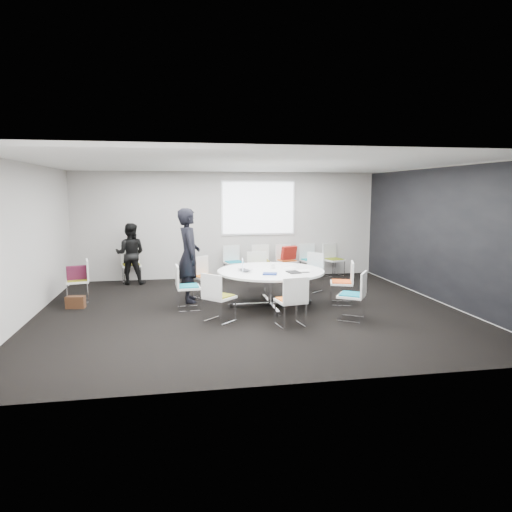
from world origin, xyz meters
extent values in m
cube|color=black|center=(0.00, 0.00, -0.02)|extent=(8.00, 7.00, 0.04)
cube|color=white|center=(0.00, 0.00, 2.82)|extent=(8.00, 7.00, 0.04)
cube|color=#ABA6A1|center=(0.00, 3.52, 1.40)|extent=(8.00, 0.04, 2.80)
cube|color=#ABA6A1|center=(0.00, -3.52, 1.40)|extent=(8.00, 0.04, 2.80)
cube|color=#ABA6A1|center=(-4.02, 0.00, 1.40)|extent=(0.04, 7.00, 2.80)
cube|color=#ABA6A1|center=(4.02, 0.00, 1.40)|extent=(0.04, 7.00, 2.80)
cube|color=black|center=(3.99, 0.00, 1.40)|extent=(0.01, 6.94, 2.74)
cube|color=silver|center=(0.47, 0.24, 0.04)|extent=(0.90, 0.90, 0.08)
cylinder|color=silver|center=(0.47, 0.24, 0.36)|extent=(0.10, 0.10, 0.65)
cylinder|color=white|center=(0.47, 0.24, 0.71)|extent=(2.12, 2.12, 0.04)
cube|color=white|center=(0.80, 3.46, 1.85)|extent=(1.90, 0.03, 1.35)
cube|color=silver|center=(1.92, 0.14, 0.21)|extent=(0.53, 0.53, 0.42)
cube|color=white|center=(1.92, 0.14, 0.44)|extent=(0.56, 0.57, 0.04)
cube|color=#CF4612|center=(1.92, 0.14, 0.47)|extent=(0.49, 0.50, 0.03)
cube|color=white|center=(2.12, 0.07, 0.67)|extent=(0.18, 0.45, 0.42)
cube|color=silver|center=(1.64, 1.41, 0.21)|extent=(0.59, 0.59, 0.42)
cube|color=white|center=(1.64, 1.41, 0.44)|extent=(0.63, 0.63, 0.04)
cube|color=#0B567E|center=(1.64, 1.41, 0.47)|extent=(0.55, 0.55, 0.03)
cube|color=white|center=(1.81, 1.54, 0.67)|extent=(0.31, 0.39, 0.42)
cube|color=silver|center=(0.45, 1.72, 0.21)|extent=(0.48, 0.48, 0.42)
cube|color=white|center=(0.45, 1.72, 0.44)|extent=(0.53, 0.51, 0.04)
cube|color=#627818|center=(0.45, 1.72, 0.47)|extent=(0.46, 0.44, 0.03)
cube|color=white|center=(0.49, 1.93, 0.67)|extent=(0.46, 0.11, 0.42)
cube|color=silver|center=(-0.76, 1.20, 0.21)|extent=(0.59, 0.59, 0.42)
cube|color=white|center=(-0.76, 1.20, 0.44)|extent=(0.63, 0.63, 0.04)
cube|color=#D36311|center=(-0.76, 1.20, 0.47)|extent=(0.55, 0.54, 0.03)
cube|color=white|center=(-0.88, 1.37, 0.67)|extent=(0.39, 0.30, 0.42)
cube|color=silver|center=(-1.16, 0.24, 0.21)|extent=(0.45, 0.45, 0.42)
cube|color=white|center=(-1.16, 0.24, 0.44)|extent=(0.48, 0.49, 0.04)
cube|color=#096978|center=(-1.16, 0.24, 0.47)|extent=(0.41, 0.43, 0.03)
cube|color=white|center=(-1.37, 0.22, 0.67)|extent=(0.07, 0.46, 0.42)
cube|color=silver|center=(-0.65, -0.70, 0.21)|extent=(0.59, 0.59, 0.42)
cube|color=white|center=(-0.65, -0.70, 0.44)|extent=(0.64, 0.64, 0.04)
cube|color=#696713|center=(-0.65, -0.70, 0.47)|extent=(0.55, 0.55, 0.03)
cube|color=white|center=(-0.80, -0.85, 0.67)|extent=(0.34, 0.36, 0.42)
cube|color=silver|center=(0.52, -1.19, 0.21)|extent=(0.49, 0.49, 0.42)
cube|color=white|center=(0.52, -1.19, 0.44)|extent=(0.53, 0.51, 0.04)
cube|color=#D85D12|center=(0.52, -1.19, 0.47)|extent=(0.46, 0.44, 0.03)
cube|color=white|center=(0.56, -1.39, 0.67)|extent=(0.46, 0.11, 0.42)
cube|color=silver|center=(1.69, -0.99, 0.21)|extent=(0.58, 0.58, 0.42)
cube|color=white|center=(1.69, -0.99, 0.44)|extent=(0.62, 0.63, 0.04)
cube|color=#096176|center=(1.69, -0.99, 0.47)|extent=(0.54, 0.54, 0.03)
cube|color=white|center=(1.86, -1.10, 0.67)|extent=(0.28, 0.40, 0.42)
cube|color=silver|center=(0.10, 3.12, 0.21)|extent=(0.51, 0.51, 0.42)
cube|color=white|center=(0.10, 3.12, 0.44)|extent=(0.55, 0.54, 0.04)
cube|color=#096D85|center=(0.10, 3.12, 0.47)|extent=(0.48, 0.47, 0.03)
cube|color=white|center=(0.05, 3.32, 0.67)|extent=(0.45, 0.15, 0.42)
cube|color=silver|center=(0.83, 3.15, 0.21)|extent=(0.43, 0.43, 0.42)
cube|color=white|center=(0.83, 3.15, 0.44)|extent=(0.47, 0.45, 0.04)
cube|color=brown|center=(0.83, 3.15, 0.47)|extent=(0.41, 0.39, 0.03)
cube|color=white|center=(0.83, 3.36, 0.67)|extent=(0.46, 0.05, 0.42)
cube|color=silver|center=(1.51, 3.12, 0.21)|extent=(0.51, 0.51, 0.42)
cube|color=white|center=(1.51, 3.12, 0.44)|extent=(0.56, 0.54, 0.04)
cube|color=#D05517|center=(1.51, 3.12, 0.47)|extent=(0.48, 0.47, 0.03)
cube|color=white|center=(1.46, 3.32, 0.67)|extent=(0.45, 0.15, 0.42)
cube|color=silver|center=(2.17, 3.15, 0.21)|extent=(0.50, 0.50, 0.42)
cube|color=white|center=(2.17, 3.15, 0.44)|extent=(0.54, 0.52, 0.04)
cube|color=#097F89|center=(2.17, 3.15, 0.47)|extent=(0.47, 0.45, 0.03)
cube|color=white|center=(2.13, 3.36, 0.67)|extent=(0.46, 0.13, 0.42)
cube|color=silver|center=(2.84, 3.15, 0.21)|extent=(0.54, 0.54, 0.42)
cube|color=white|center=(2.84, 3.15, 0.44)|extent=(0.58, 0.57, 0.04)
cube|color=#667316|center=(2.84, 3.15, 0.47)|extent=(0.50, 0.49, 0.03)
cube|color=white|center=(2.77, 3.35, 0.67)|extent=(0.45, 0.19, 0.42)
cube|color=silver|center=(-3.42, 1.26, 0.21)|extent=(0.50, 0.50, 0.42)
cube|color=white|center=(-3.42, 1.26, 0.44)|extent=(0.53, 0.54, 0.04)
cube|color=olive|center=(-3.42, 1.26, 0.47)|extent=(0.46, 0.47, 0.03)
cube|color=white|center=(-3.21, 1.31, 0.67)|extent=(0.13, 0.46, 0.42)
cube|color=silver|center=(-2.50, 3.15, 0.21)|extent=(0.49, 0.49, 0.42)
cube|color=white|center=(-2.50, 3.15, 0.44)|extent=(0.54, 0.52, 0.04)
cube|color=olive|center=(-2.50, 3.15, 0.47)|extent=(0.47, 0.45, 0.03)
cube|color=white|center=(-2.54, 3.36, 0.67)|extent=(0.46, 0.13, 0.42)
imported|color=black|center=(-1.12, 0.90, 0.97)|extent=(0.52, 0.74, 1.95)
imported|color=black|center=(-2.50, 3.00, 0.76)|extent=(0.80, 0.65, 1.52)
imported|color=#333338|center=(-0.01, 0.24, 0.74)|extent=(0.32, 0.41, 0.03)
cube|color=silver|center=(-0.10, 0.23, 0.86)|extent=(0.05, 0.30, 0.22)
cube|color=black|center=(0.85, -0.10, 0.74)|extent=(0.26, 0.33, 0.02)
cube|color=navy|center=(0.36, -0.22, 0.74)|extent=(0.31, 0.27, 0.03)
cube|color=silver|center=(0.91, 0.44, 0.73)|extent=(0.36, 0.36, 0.00)
cube|color=silver|center=(1.12, 0.10, 0.73)|extent=(0.34, 0.27, 0.00)
cylinder|color=white|center=(0.55, 0.41, 0.78)|extent=(0.08, 0.08, 0.09)
cube|color=black|center=(1.09, -0.14, 0.73)|extent=(0.14, 0.08, 0.01)
cube|color=#4C142A|center=(-3.42, 1.26, 0.62)|extent=(0.42, 0.24, 0.28)
cube|color=#402414|center=(-3.36, 0.72, 0.12)|extent=(0.38, 0.20, 0.24)
cube|color=#A01C13|center=(1.51, 2.91, 0.70)|extent=(0.47, 0.33, 0.36)
camera|label=1|loc=(-1.36, -8.53, 2.28)|focal=32.00mm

